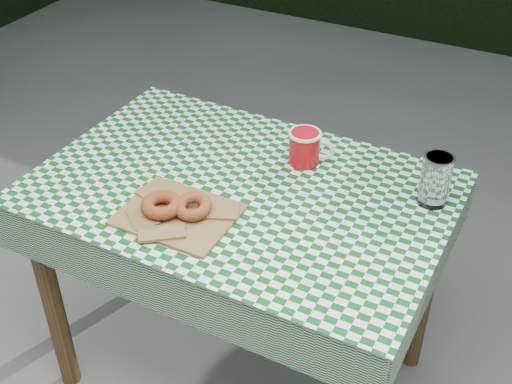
% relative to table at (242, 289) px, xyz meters
% --- Properties ---
extents(ground, '(60.00, 60.00, 0.00)m').
position_rel_table_xyz_m(ground, '(-0.07, 0.15, -0.38)').
color(ground, '#595953').
rests_on(ground, ground).
extents(table, '(1.10, 0.75, 0.75)m').
position_rel_table_xyz_m(table, '(0.00, 0.00, 0.00)').
color(table, '#51321B').
rests_on(table, ground).
extents(tablecloth, '(1.12, 0.77, 0.01)m').
position_rel_table_xyz_m(tablecloth, '(0.00, 0.00, 0.38)').
color(tablecloth, '#0B4B18').
rests_on(tablecloth, table).
extents(paper_bag, '(0.29, 0.23, 0.02)m').
position_rel_table_xyz_m(paper_bag, '(-0.08, -0.19, 0.39)').
color(paper_bag, olive).
rests_on(paper_bag, tablecloth).
extents(bagel_front, '(0.12, 0.12, 0.03)m').
position_rel_table_xyz_m(bagel_front, '(-0.12, -0.20, 0.41)').
color(bagel_front, brown).
rests_on(bagel_front, paper_bag).
extents(bagel_back, '(0.10, 0.10, 0.03)m').
position_rel_table_xyz_m(bagel_back, '(-0.05, -0.17, 0.41)').
color(bagel_back, brown).
rests_on(bagel_back, paper_bag).
extents(coffee_mug, '(0.21, 0.21, 0.10)m').
position_rel_table_xyz_m(coffee_mug, '(0.10, 0.19, 0.43)').
color(coffee_mug, '#AE0B12').
rests_on(coffee_mug, tablecloth).
extents(drinking_glass, '(0.08, 0.08, 0.14)m').
position_rel_table_xyz_m(drinking_glass, '(0.48, 0.17, 0.45)').
color(drinking_glass, white).
rests_on(drinking_glass, tablecloth).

